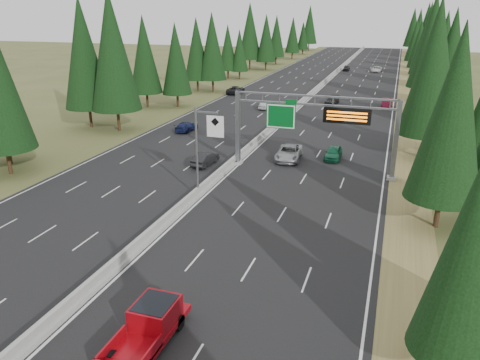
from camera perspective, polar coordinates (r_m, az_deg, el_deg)
name	(u,v)px	position (r m, az deg, el deg)	size (l,w,h in m)	color
road	(311,96)	(93.11, 8.59, 10.12)	(32.00, 260.00, 0.08)	black
shoulder_right	(407,101)	(91.79, 19.71, 9.04)	(3.60, 260.00, 0.06)	olive
shoulder_left	(224,91)	(97.71, -1.90, 10.78)	(3.60, 260.00, 0.06)	#465226
median_barrier	(311,94)	(93.05, 8.60, 10.35)	(0.70, 260.00, 0.85)	gray
sign_gantry	(320,122)	(46.98, 9.71, 6.94)	(16.75, 0.98, 7.80)	slate
hov_sign_pole	(203,147)	(40.03, -4.56, 4.09)	(2.80, 0.50, 8.00)	slate
tree_row_right	(441,51)	(88.62, 23.28, 14.25)	(11.98, 240.11, 18.72)	black
tree_row_left	(142,54)	(75.21, -11.80, 14.77)	(12.35, 238.78, 18.90)	black
silver_minivan	(289,153)	(51.92, 5.99, 3.32)	(2.55, 5.54, 1.54)	#9B9B9F
red_pickup	(151,322)	(24.53, -10.77, -16.68)	(2.09, 5.86, 1.91)	black
car_ahead_green	(333,153)	(52.90, 11.32, 3.28)	(1.67, 4.15, 1.42)	#14593A
car_ahead_dkred	(387,103)	(83.99, 17.53, 8.92)	(1.60, 4.59, 1.51)	#540C1D
car_ahead_dkgrey	(332,101)	(84.70, 11.17, 9.48)	(1.85, 4.56, 1.32)	black
car_ahead_white	(377,69)	(133.49, 16.31, 12.83)	(2.41, 5.24, 1.46)	silver
car_ahead_far	(347,68)	(134.54, 12.86, 13.17)	(1.69, 4.21, 1.44)	black
car_onc_near	(205,159)	(49.95, -4.27, 2.61)	(1.46, 4.20, 1.38)	black
car_onc_blue	(186,126)	(64.64, -6.55, 6.50)	(1.78, 4.37, 1.27)	#161F4F
car_onc_white	(264,105)	(79.35, 2.94, 9.13)	(1.53, 3.81, 1.30)	silver
car_onc_far	(236,90)	(94.14, -0.53, 10.94)	(2.52, 5.46, 1.52)	black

